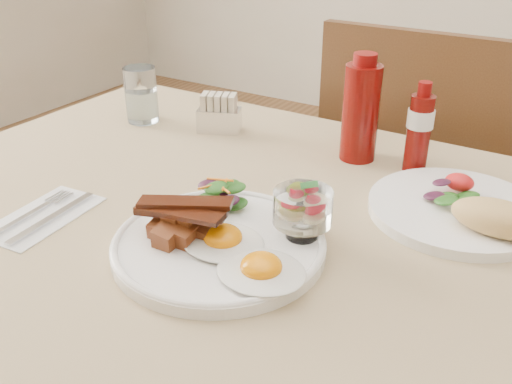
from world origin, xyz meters
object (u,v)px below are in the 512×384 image
Objects in this scene: ketchup_bottle at (361,111)px; water_glass at (142,98)px; sugar_caddy at (219,115)px; main_plate at (219,246)px; second_plate at (466,210)px; hot_sauce_bottle at (419,129)px; table at (284,284)px; fruit_cup at (303,207)px; chair_far at (415,191)px.

water_glass is at bearing -172.91° from ketchup_bottle.
main_plate is at bearing -78.34° from sugar_caddy.
hot_sauce_bottle is at bearing 132.11° from second_plate.
water_glass is (-0.47, 0.23, 0.14)m from table.
hot_sauce_bottle is at bearing 2.61° from ketchup_bottle.
table is at bearing -106.39° from hot_sauce_bottle.
sugar_caddy is at bearing 139.21° from fruit_cup.
chair_far reaches higher than hot_sauce_bottle.
fruit_cup reaches higher than second_plate.
second_plate is (0.20, 0.16, 0.11)m from table.
chair_far is at bearing 103.09° from hot_sauce_bottle.
main_plate is 2.97× the size of sugar_caddy.
fruit_cup is 0.31m from ketchup_bottle.
main_plate is 0.43m from sugar_caddy.
fruit_cup is 0.51× the size of hot_sauce_bottle.
ketchup_bottle reaches higher than fruit_cup.
sugar_caddy is 0.17m from water_glass.
fruit_cup is 0.30× the size of second_plate.
main_plate is (-0.05, -0.09, 0.10)m from table.
main_plate is 0.38m from ketchup_bottle.
hot_sauce_bottle is 0.56m from water_glass.
water_glass is at bearing 153.51° from table.
second_plate is (0.26, 0.25, 0.01)m from main_plate.
hot_sauce_bottle is at bearing -19.32° from sugar_caddy.
table is at bearing -86.86° from ketchup_bottle.
second_plate is 0.67m from water_glass.
sugar_caddy is (-0.30, -0.40, 0.26)m from chair_far.
table is 1.43× the size of chair_far.
sugar_caddy is at bearing 124.82° from main_plate.
chair_far is 6.06× the size of hot_sauce_bottle.
sugar_caddy is at bearing 138.14° from table.
ketchup_bottle is at bearing 93.14° from table.
chair_far reaches higher than fruit_cup.
ketchup_bottle is (-0.05, 0.31, 0.03)m from fruit_cup.
chair_far reaches higher than second_plate.
sugar_caddy reaches higher than second_plate.
hot_sauce_bottle reaches higher than sugar_caddy.
sugar_caddy is (-0.25, 0.35, 0.03)m from main_plate.
hot_sauce_bottle is (-0.12, 0.13, 0.06)m from second_plate.
main_plate is 0.41m from hot_sauce_bottle.
second_plate is 2.74× the size of sugar_caddy.
main_plate is at bearing -121.58° from table.
second_plate is at bearing 39.09° from table.
fruit_cup is 0.32m from hot_sauce_bottle.
second_plate is at bearing -47.89° from hot_sauce_bottle.
table is 0.54m from water_glass.
chair_far reaches higher than sugar_caddy.
water_glass is at bearing 174.20° from second_plate.
second_plate is at bearing -29.59° from ketchup_bottle.
table is 7.13× the size of ketchup_bottle.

